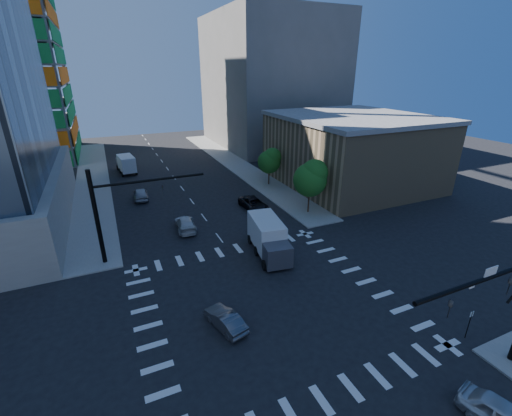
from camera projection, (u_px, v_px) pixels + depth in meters
ground at (267, 302)px, 27.01m from camera, size 160.00×160.00×0.00m
road_markings at (267, 302)px, 27.01m from camera, size 20.00×20.00×0.01m
sidewalk_ne at (235, 164)px, 65.46m from camera, size 5.00×60.00×0.15m
sidewalk_nw at (93, 180)px, 56.04m from camera, size 5.00×60.00×0.15m
commercial_building at (351, 150)px, 52.97m from camera, size 20.50×22.50×10.60m
bg_building_ne at (270, 82)px, 78.27m from camera, size 24.00×30.00×28.00m
signal_mast_nw at (113, 207)px, 30.86m from camera, size 10.20×0.40×9.00m
tree_south at (311, 178)px, 41.71m from camera, size 4.16×4.16×6.82m
tree_north at (270, 160)px, 52.23m from camera, size 3.54×3.52×5.78m
no_parking_sign at (470, 321)px, 22.91m from camera, size 0.30×0.06×2.20m
car_nb_far at (254, 204)px, 44.41m from camera, size 2.68×5.41×1.48m
car_sb_near at (186, 224)px, 38.80m from camera, size 2.40×5.07×1.43m
car_sb_mid at (141, 194)px, 47.76m from camera, size 2.20×4.77×1.58m
car_sb_cross at (225, 320)px, 24.16m from camera, size 2.33×4.11×1.28m
box_truck_near at (269, 241)px, 33.22m from camera, size 3.69×6.81×3.39m
box_truck_far at (126, 165)px, 59.90m from camera, size 3.12×6.10×3.07m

